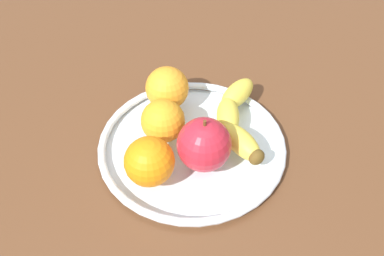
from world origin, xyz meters
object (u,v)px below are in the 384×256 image
apple (204,145)px  orange_back_right (163,121)px  orange_center (149,162)px  orange_front_right (167,88)px  banana (236,118)px  fruit_bowl (192,145)px

apple → orange_back_right: (-6.70, -4.42, -0.57)cm
apple → orange_center: size_ratio=1.22×
orange_front_right → orange_back_right: bearing=-18.3°
orange_back_right → orange_front_right: orange_front_right is taller
orange_back_right → orange_center: size_ratio=0.95×
banana → fruit_bowl: bearing=-62.4°
orange_center → fruit_bowl: bearing=124.2°
fruit_bowl → orange_back_right: (-2.28, -3.88, 4.22)cm
orange_back_right → apple: bearing=33.4°
fruit_bowl → orange_center: size_ratio=4.10×
banana → apple: bearing=-33.2°
banana → orange_front_right: size_ratio=2.67×
fruit_bowl → orange_center: orange_center is taller
orange_back_right → orange_front_right: size_ratio=0.95×
banana → orange_center: size_ratio=2.66×
fruit_bowl → banana: 8.11cm
fruit_bowl → orange_center: (5.07, -7.45, 4.41)cm
orange_back_right → orange_center: orange_center is taller
banana → orange_front_right: 12.13cm
apple → orange_center: (0.65, -7.99, -0.38)cm
fruit_bowl → orange_front_right: size_ratio=4.12×
orange_center → apple: bearing=94.6°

